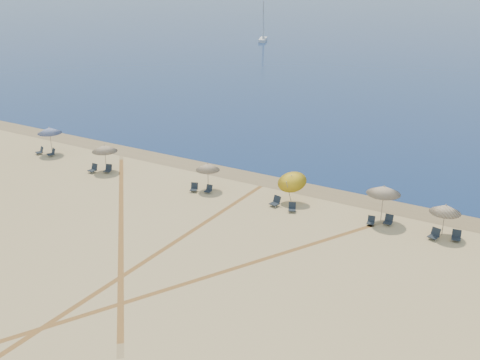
# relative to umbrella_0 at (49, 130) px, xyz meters

# --- Properties ---
(ground) EXTENTS (160.00, 160.00, 0.00)m
(ground) POSITION_rel_umbrella_0_xyz_m (20.47, -19.89, -2.24)
(ground) COLOR tan
(ground) RESTS_ON ground
(wet_sand) EXTENTS (500.00, 500.00, 0.00)m
(wet_sand) POSITION_rel_umbrella_0_xyz_m (20.47, 4.11, -2.24)
(wet_sand) COLOR olive
(wet_sand) RESTS_ON ground
(umbrella_0) EXTENTS (2.22, 2.22, 2.58)m
(umbrella_0) POSITION_rel_umbrella_0_xyz_m (0.00, 0.00, 0.00)
(umbrella_0) COLOR gray
(umbrella_0) RESTS_ON ground
(umbrella_1) EXTENTS (2.16, 2.16, 2.36)m
(umbrella_1) POSITION_rel_umbrella_0_xyz_m (7.65, -0.91, -0.22)
(umbrella_1) COLOR gray
(umbrella_1) RESTS_ON ground
(umbrella_2) EXTENTS (1.90, 1.90, 2.23)m
(umbrella_2) POSITION_rel_umbrella_0_xyz_m (17.59, 0.02, -0.35)
(umbrella_2) COLOR gray
(umbrella_2) RESTS_ON ground
(umbrella_3) EXTENTS (2.19, 2.20, 2.54)m
(umbrella_3) POSITION_rel_umbrella_0_xyz_m (24.35, 1.07, -0.45)
(umbrella_3) COLOR gray
(umbrella_3) RESTS_ON ground
(umbrella_4) EXTENTS (2.35, 2.35, 2.66)m
(umbrella_4) POSITION_rel_umbrella_0_xyz_m (31.25, 1.25, 0.08)
(umbrella_4) COLOR gray
(umbrella_4) RESTS_ON ground
(umbrella_5) EXTENTS (2.02, 2.02, 2.24)m
(umbrella_5) POSITION_rel_umbrella_0_xyz_m (35.42, 1.16, -0.34)
(umbrella_5) COLOR gray
(umbrella_5) RESTS_ON ground
(chair_0) EXTENTS (0.79, 0.84, 0.69)m
(chair_0) POSITION_rel_umbrella_0_xyz_m (-0.75, -0.73, -1.94)
(chair_0) COLOR black
(chair_0) RESTS_ON ground
(chair_1) EXTENTS (0.81, 0.86, 0.71)m
(chair_1) POSITION_rel_umbrella_0_xyz_m (0.63, -0.57, -1.93)
(chair_1) COLOR black
(chair_1) RESTS_ON ground
(chair_2) EXTENTS (0.64, 0.74, 0.73)m
(chair_2) POSITION_rel_umbrella_0_xyz_m (6.99, -1.79, -1.92)
(chair_2) COLOR black
(chair_2) RESTS_ON ground
(chair_3) EXTENTS (0.73, 0.79, 0.68)m
(chair_3) POSITION_rel_umbrella_0_xyz_m (8.12, -1.19, -1.94)
(chair_3) COLOR black
(chair_3) RESTS_ON ground
(chair_4) EXTENTS (0.74, 0.80, 0.66)m
(chair_4) POSITION_rel_umbrella_0_xyz_m (16.89, -0.93, -1.95)
(chair_4) COLOR black
(chair_4) RESTS_ON ground
(chair_5) EXTENTS (0.56, 0.64, 0.61)m
(chair_5) POSITION_rel_umbrella_0_xyz_m (18.03, -0.59, -1.97)
(chair_5) COLOR black
(chair_5) RESTS_ON ground
(chair_6) EXTENTS (0.76, 0.84, 0.74)m
(chair_6) POSITION_rel_umbrella_0_xyz_m (23.72, -0.20, -1.91)
(chair_6) COLOR black
(chair_6) RESTS_ON ground
(chair_7) EXTENTS (0.74, 0.79, 0.64)m
(chair_7) POSITION_rel_umbrella_0_xyz_m (25.20, -0.48, -1.96)
(chair_7) COLOR black
(chair_7) RESTS_ON ground
(chair_8) EXTENTS (0.56, 0.63, 0.59)m
(chair_8) POSITION_rel_umbrella_0_xyz_m (30.83, 0.30, -1.98)
(chair_8) COLOR black
(chair_8) RESTS_ON ground
(chair_9) EXTENTS (0.57, 0.67, 0.68)m
(chair_9) POSITION_rel_umbrella_0_xyz_m (31.86, 0.93, -1.94)
(chair_9) COLOR black
(chair_9) RESTS_ON ground
(chair_10) EXTENTS (0.76, 0.83, 0.72)m
(chair_10) POSITION_rel_umbrella_0_xyz_m (35.09, 0.31, -1.92)
(chair_10) COLOR black
(chair_10) RESTS_ON ground
(chair_11) EXTENTS (0.66, 0.75, 0.69)m
(chair_11) POSITION_rel_umbrella_0_xyz_m (36.38, 0.79, -1.94)
(chair_11) COLOR black
(chair_11) RESTS_ON ground
(sailboat_1) EXTENTS (3.55, 5.83, 8.51)m
(sailboat_1) POSITION_rel_umbrella_0_xyz_m (-19.24, 78.30, 0.33)
(sailboat_1) COLOR white
(sailboat_1) RESTS_ON ocean
(tire_tracks) EXTENTS (48.24, 43.00, 0.00)m
(tire_tracks) POSITION_rel_umbrella_0_xyz_m (20.35, -9.96, -2.24)
(tire_tracks) COLOR tan
(tire_tracks) RESTS_ON ground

